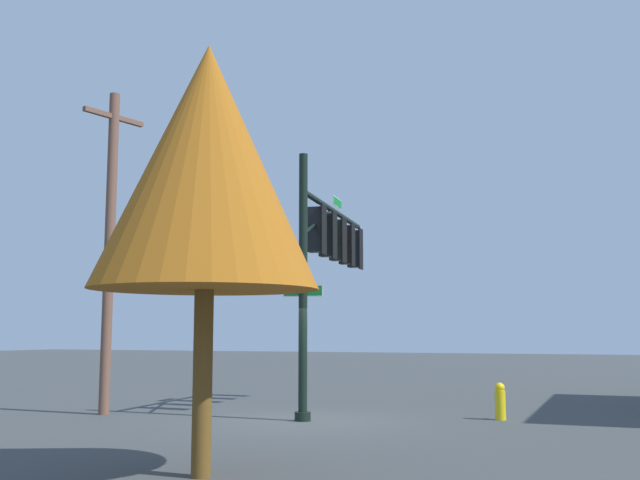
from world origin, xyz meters
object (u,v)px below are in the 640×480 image
(utility_pole, at_px, (110,243))
(tree_near, at_px, (207,166))
(signal_pole_assembly, at_px, (330,247))
(fire_hydrant, at_px, (500,401))

(utility_pole, height_order, tree_near, utility_pole)
(signal_pole_assembly, height_order, fire_hydrant, signal_pole_assembly)
(utility_pole, bearing_deg, signal_pole_assembly, -56.67)
(fire_hydrant, distance_m, tree_near, 9.66)
(fire_hydrant, bearing_deg, tree_near, 161.71)
(signal_pole_assembly, xyz_separation_m, fire_hydrant, (-0.70, -4.39, -3.79))
(signal_pole_assembly, distance_m, tree_near, 9.23)
(tree_near, bearing_deg, utility_pole, 46.26)
(signal_pole_assembly, xyz_separation_m, utility_pole, (-3.07, 4.67, -0.05))
(signal_pole_assembly, relative_size, fire_hydrant, 7.33)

